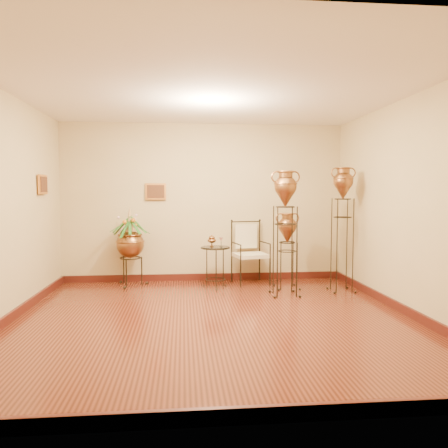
{
  "coord_description": "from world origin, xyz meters",
  "views": [
    {
      "loc": [
        -0.38,
        -5.32,
        1.57
      ],
      "look_at": [
        0.25,
        1.3,
        1.1
      ],
      "focal_mm": 35.0,
      "sensor_mm": 36.0,
      "label": 1
    }
  ],
  "objects": [
    {
      "name": "amphora_mid",
      "position": [
        1.18,
        1.2,
        0.98
      ],
      "size": [
        0.52,
        0.52,
        1.94
      ],
      "rotation": [
        0.0,
        0.0,
        0.24
      ],
      "color": "black",
      "rests_on": "ground"
    },
    {
      "name": "amphora_tall",
      "position": [
        2.15,
        1.38,
        1.02
      ],
      "size": [
        0.45,
        0.45,
        2.0
      ],
      "rotation": [
        0.0,
        0.0,
        -0.15
      ],
      "color": "black",
      "rests_on": "ground"
    },
    {
      "name": "armchair",
      "position": [
        0.79,
        2.09,
        0.55
      ],
      "size": [
        0.71,
        0.68,
        1.09
      ],
      "rotation": [
        0.0,
        0.0,
        0.2
      ],
      "color": "black",
      "rests_on": "ground"
    },
    {
      "name": "ground",
      "position": [
        0.0,
        0.0,
        0.0
      ],
      "size": [
        5.0,
        5.0,
        0.0
      ],
      "primitive_type": "plane",
      "color": "maroon",
      "rests_on": "ground"
    },
    {
      "name": "planter_urn",
      "position": [
        -1.27,
        2.15,
        0.77
      ],
      "size": [
        0.86,
        0.86,
        1.37
      ],
      "rotation": [
        0.0,
        0.0,
        -0.19
      ],
      "color": "black",
      "rests_on": "ground"
    },
    {
      "name": "amphora_short",
      "position": [
        1.33,
        1.69,
        0.63
      ],
      "size": [
        0.41,
        0.41,
        1.27
      ],
      "rotation": [
        0.0,
        0.0,
        -0.08
      ],
      "color": "black",
      "rests_on": "ground"
    },
    {
      "name": "side_table",
      "position": [
        0.16,
        1.83,
        0.36
      ],
      "size": [
        0.62,
        0.62,
        0.87
      ],
      "rotation": [
        0.0,
        0.0,
        -0.41
      ],
      "color": "black",
      "rests_on": "ground"
    },
    {
      "name": "room_shell",
      "position": [
        -0.01,
        0.01,
        1.73
      ],
      "size": [
        5.02,
        5.02,
        2.81
      ],
      "color": "#CCB683",
      "rests_on": "ground"
    }
  ]
}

